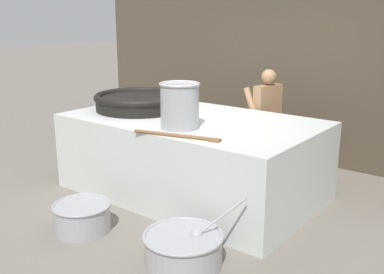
{
  "coord_description": "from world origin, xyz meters",
  "views": [
    {
      "loc": [
        3.54,
        -4.56,
        2.34
      ],
      "look_at": [
        0.0,
        0.0,
        0.78
      ],
      "focal_mm": 42.0,
      "sensor_mm": 36.0,
      "label": 1
    }
  ],
  "objects_px": {
    "giant_wok_near": "(140,101)",
    "stock_pot": "(180,105)",
    "cook": "(266,118)",
    "prep_bowl_vegetables": "(183,248)",
    "prep_bowl_meat": "(82,216)"
  },
  "relations": [
    {
      "from": "giant_wok_near",
      "to": "stock_pot",
      "type": "relative_size",
      "value": 2.38
    },
    {
      "from": "stock_pot",
      "to": "cook",
      "type": "distance_m",
      "value": 1.88
    },
    {
      "from": "cook",
      "to": "prep_bowl_vegetables",
      "type": "height_order",
      "value": "cook"
    },
    {
      "from": "giant_wok_near",
      "to": "prep_bowl_meat",
      "type": "relative_size",
      "value": 1.98
    },
    {
      "from": "stock_pot",
      "to": "prep_bowl_meat",
      "type": "distance_m",
      "value": 1.69
    },
    {
      "from": "giant_wok_near",
      "to": "cook",
      "type": "xyz_separation_m",
      "value": [
        1.34,
        1.31,
        -0.31
      ]
    },
    {
      "from": "cook",
      "to": "prep_bowl_vegetables",
      "type": "bearing_deg",
      "value": 116.22
    },
    {
      "from": "prep_bowl_vegetables",
      "to": "prep_bowl_meat",
      "type": "xyz_separation_m",
      "value": [
        -1.35,
        -0.13,
        -0.0
      ]
    },
    {
      "from": "giant_wok_near",
      "to": "cook",
      "type": "relative_size",
      "value": 0.81
    },
    {
      "from": "cook",
      "to": "prep_bowl_meat",
      "type": "bearing_deg",
      "value": 89.83
    },
    {
      "from": "giant_wok_near",
      "to": "prep_bowl_vegetables",
      "type": "relative_size",
      "value": 1.46
    },
    {
      "from": "giant_wok_near",
      "to": "stock_pot",
      "type": "distance_m",
      "value": 1.26
    },
    {
      "from": "giant_wok_near",
      "to": "prep_bowl_meat",
      "type": "xyz_separation_m",
      "value": [
        0.66,
        -1.64,
        -0.99
      ]
    },
    {
      "from": "prep_bowl_vegetables",
      "to": "prep_bowl_meat",
      "type": "height_order",
      "value": "prep_bowl_vegetables"
    },
    {
      "from": "stock_pot",
      "to": "prep_bowl_meat",
      "type": "relative_size",
      "value": 0.83
    }
  ]
}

